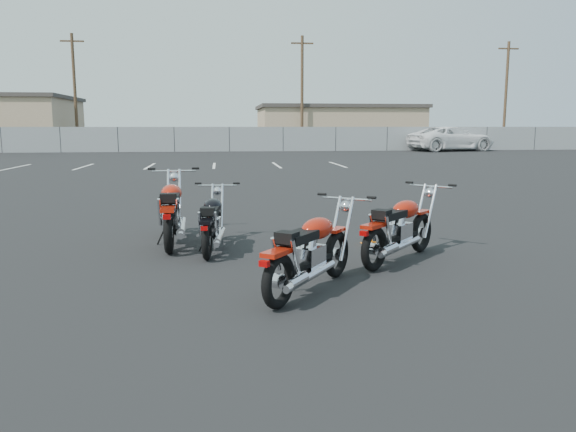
{
  "coord_description": "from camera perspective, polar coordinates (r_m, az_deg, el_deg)",
  "views": [
    {
      "loc": [
        -0.72,
        -6.99,
        1.88
      ],
      "look_at": [
        0.2,
        0.6,
        0.65
      ],
      "focal_mm": 35.0,
      "sensor_mm": 36.0,
      "label": 1
    }
  ],
  "objects": [
    {
      "name": "tan_building_east",
      "position": [
        52.1,
        5.03,
        9.1
      ],
      "size": [
        14.4,
        9.4,
        3.7
      ],
      "color": "tan",
      "rests_on": "ground"
    },
    {
      "name": "training_cone_near",
      "position": [
        9.1,
        8.31,
        -1.91
      ],
      "size": [
        0.25,
        0.25,
        0.3
      ],
      "color": "orange",
      "rests_on": "ground"
    },
    {
      "name": "white_van",
      "position": [
        44.36,
        16.28,
        8.22
      ],
      "size": [
        4.62,
        8.05,
        2.88
      ],
      "primitive_type": "imported",
      "rotation": [
        0.0,
        0.0,
        1.79
      ],
      "color": "white",
      "rests_on": "ground"
    },
    {
      "name": "motorcycle_front_red",
      "position": [
        9.22,
        -11.7,
        0.48
      ],
      "size": [
        0.91,
        2.34,
        1.14
      ],
      "color": "black",
      "rests_on": "ground"
    },
    {
      "name": "utility_pole_b",
      "position": [
        48.4,
        -20.84,
        11.89
      ],
      "size": [
        1.8,
        0.24,
        9.0
      ],
      "color": "#442F1F",
      "rests_on": "ground"
    },
    {
      "name": "utility_pole_d",
      "position": [
        53.17,
        21.26,
        11.57
      ],
      "size": [
        1.8,
        0.24,
        9.0
      ],
      "color": "#442F1F",
      "rests_on": "ground"
    },
    {
      "name": "motorcycle_rear_red",
      "position": [
        7.98,
        11.31,
        -1.23
      ],
      "size": [
        1.75,
        1.77,
        1.03
      ],
      "color": "black",
      "rests_on": "ground"
    },
    {
      "name": "parking_line_stripes",
      "position": [
        27.11,
        -10.7,
        5.02
      ],
      "size": [
        15.12,
        4.0,
        0.01
      ],
      "color": "silver",
      "rests_on": "ground"
    },
    {
      "name": "chainlink_fence",
      "position": [
        42.0,
        -5.98,
        7.77
      ],
      "size": [
        80.06,
        0.06,
        1.8
      ],
      "color": "gray",
      "rests_on": "ground"
    },
    {
      "name": "ground",
      "position": [
        7.27,
        -1.0,
        -5.84
      ],
      "size": [
        120.0,
        120.0,
        0.0
      ],
      "primitive_type": "plane",
      "color": "black",
      "rests_on": "ground"
    },
    {
      "name": "motorcycle_third_red",
      "position": [
        6.39,
        2.32,
        -3.69
      ],
      "size": [
        1.56,
        1.89,
        1.02
      ],
      "color": "black",
      "rests_on": "ground"
    },
    {
      "name": "utility_pole_c",
      "position": [
        46.56,
        1.44,
        12.61
      ],
      "size": [
        1.8,
        0.24,
        9.0
      ],
      "color": "#442F1F",
      "rests_on": "ground"
    },
    {
      "name": "motorcycle_second_black",
      "position": [
        8.61,
        -7.69,
        -0.62
      ],
      "size": [
        0.75,
        1.94,
        0.95
      ],
      "color": "black",
      "rests_on": "ground"
    }
  ]
}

